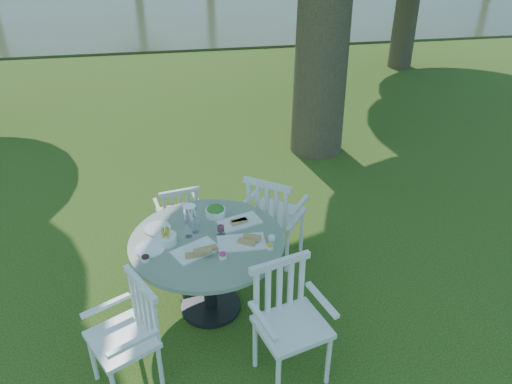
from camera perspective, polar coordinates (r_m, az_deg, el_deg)
The scene contains 7 objects.
ground at distance 5.22m, azimuth 0.39°, elevation -9.19°, with size 140.00×140.00×0.00m, color #1D380B.
table at distance 4.44m, azimuth -5.52°, elevation -7.05°, with size 1.35×1.35×0.79m.
chair_ne at distance 5.05m, azimuth 1.82°, elevation -2.44°, with size 0.69×0.68×1.00m.
chair_nw at distance 5.29m, azimuth -8.70°, elevation -2.51°, with size 0.48×0.46×0.83m.
chair_sw at distance 3.99m, azimuth -13.95°, elevation -14.79°, with size 0.61×0.63×0.94m.
chair_se at distance 3.95m, azimuth 3.47°, elevation -13.48°, with size 0.61×0.59×1.00m.
tableware at distance 4.40m, azimuth -6.49°, elevation -4.25°, with size 1.19×0.81×0.23m.
Camera 1 is at (-0.74, -3.97, 3.31)m, focal length 35.00 mm.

